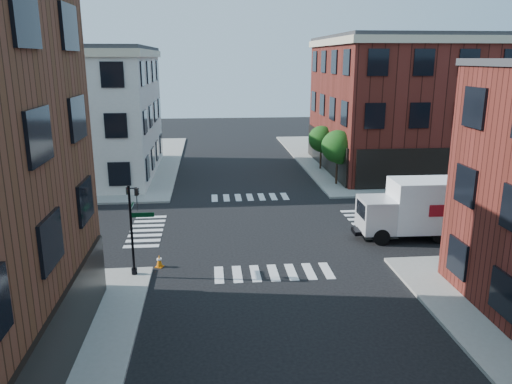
{
  "coord_description": "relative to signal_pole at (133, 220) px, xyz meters",
  "views": [
    {
      "loc": [
        -3.05,
        -29.65,
        10.3
      ],
      "look_at": [
        -0.27,
        -0.75,
        2.5
      ],
      "focal_mm": 35.0,
      "sensor_mm": 36.0,
      "label": 1
    }
  ],
  "objects": [
    {
      "name": "tree_far",
      "position": [
        14.28,
        22.65,
        0.02
      ],
      "size": [
        2.43,
        2.43,
        4.07
      ],
      "color": "black",
      "rests_on": "ground"
    },
    {
      "name": "building_ne",
      "position": [
        27.22,
        22.68,
        3.14
      ],
      "size": [
        25.0,
        16.0,
        12.0
      ],
      "primitive_type": "cube",
      "color": "#481812",
      "rests_on": "ground"
    },
    {
      "name": "ground",
      "position": [
        6.72,
        6.68,
        -2.86
      ],
      "size": [
        120.0,
        120.0,
        0.0
      ],
      "primitive_type": "plane",
      "color": "black",
      "rests_on": "ground"
    },
    {
      "name": "tree_near",
      "position": [
        14.28,
        16.65,
        0.3
      ],
      "size": [
        2.69,
        2.69,
        4.49
      ],
      "color": "black",
      "rests_on": "ground"
    },
    {
      "name": "traffic_cone",
      "position": [
        1.02,
        0.98,
        -2.54
      ],
      "size": [
        0.48,
        0.48,
        0.66
      ],
      "rotation": [
        0.0,
        0.0,
        -0.43
      ],
      "color": "orange",
      "rests_on": "ground"
    },
    {
      "name": "sidewalk_nw",
      "position": [
        -14.28,
        27.68,
        -2.78
      ],
      "size": [
        30.0,
        30.0,
        0.15
      ],
      "primitive_type": "cube",
      "color": "gray",
      "rests_on": "ground"
    },
    {
      "name": "box_truck",
      "position": [
        16.32,
        3.88,
        -1.03
      ],
      "size": [
        7.83,
        2.53,
        3.51
      ],
      "rotation": [
        0.0,
        0.0,
        -0.02
      ],
      "color": "white",
      "rests_on": "ground"
    },
    {
      "name": "signal_pole",
      "position": [
        0.0,
        0.0,
        0.0
      ],
      "size": [
        1.29,
        1.24,
        4.6
      ],
      "color": "black",
      "rests_on": "ground"
    },
    {
      "name": "sidewalk_ne",
      "position": [
        27.72,
        27.68,
        -2.78
      ],
      "size": [
        30.0,
        30.0,
        0.15
      ],
      "primitive_type": "cube",
      "color": "gray",
      "rests_on": "ground"
    },
    {
      "name": "building_nw",
      "position": [
        -12.28,
        22.68,
        2.64
      ],
      "size": [
        22.0,
        16.0,
        11.0
      ],
      "primitive_type": "cube",
      "color": "silver",
      "rests_on": "ground"
    }
  ]
}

